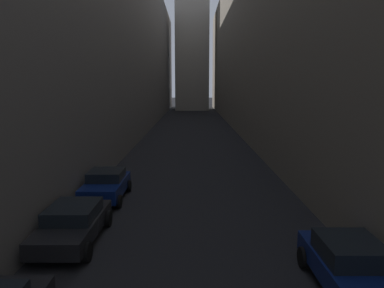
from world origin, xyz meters
name	(u,v)px	position (x,y,z in m)	size (l,w,h in m)	color
ground_plane	(192,135)	(0.00, 48.00, 0.00)	(264.00, 264.00, 0.00)	black
building_block_left	(83,41)	(-12.95, 50.00, 11.03)	(14.90, 108.00, 22.07)	slate
building_block_right	(288,37)	(11.50, 50.00, 11.41)	(12.00, 108.00, 22.82)	#756B5B
parked_car_left_third	(73,223)	(-4.40, 18.42, 0.74)	(2.07, 4.43, 1.40)	black
parked_car_left_far	(106,185)	(-4.40, 23.55, 0.76)	(2.05, 3.97, 1.47)	navy
parked_car_right_third	(351,267)	(4.40, 15.09, 0.77)	(1.96, 4.35, 1.51)	navy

